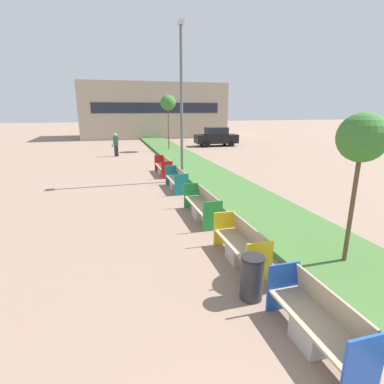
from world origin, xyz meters
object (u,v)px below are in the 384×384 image
at_px(bench_teal_frame, 177,182).
at_px(sapling_tree_near, 362,139).
at_px(litter_bin, 252,278).
at_px(street_lamp_post, 181,98).
at_px(sapling_tree_far, 168,103).
at_px(parked_car_distant, 216,137).
at_px(bench_yellow_frame, 241,247).
at_px(bench_blue_frame, 317,325).
at_px(bench_green_frame, 202,207).
at_px(bench_red_frame, 164,168).
at_px(pedestrian_walking, 116,144).

height_order(bench_teal_frame, sapling_tree_near, sapling_tree_near).
bearing_deg(litter_bin, street_lamp_post, 84.07).
xyz_separation_m(sapling_tree_far, parked_car_distant, (5.26, 2.17, -3.18)).
xyz_separation_m(bench_yellow_frame, sapling_tree_near, (2.24, -0.93, 2.64)).
bearing_deg(parked_car_distant, sapling_tree_near, -100.28).
distance_m(bench_teal_frame, sapling_tree_far, 13.88).
distance_m(bench_blue_frame, bench_green_frame, 6.00).
distance_m(bench_red_frame, sapling_tree_near, 11.94).
relative_size(bench_green_frame, litter_bin, 2.69).
bearing_deg(pedestrian_walking, sapling_tree_near, -76.34).
xyz_separation_m(bench_teal_frame, bench_red_frame, (0.00, 3.43, 0.01)).
bearing_deg(parked_car_distant, sapling_tree_far, -155.13).
distance_m(bench_yellow_frame, bench_teal_frame, 7.07).
relative_size(pedestrian_walking, parked_car_distant, 0.42).
height_order(bench_yellow_frame, bench_red_frame, same).
distance_m(sapling_tree_near, parked_car_distant, 24.03).
relative_size(bench_teal_frame, sapling_tree_far, 0.44).
distance_m(bench_green_frame, parked_car_distant, 20.68).
bearing_deg(street_lamp_post, sapling_tree_near, -80.31).
bearing_deg(parked_car_distant, bench_yellow_frame, -106.07).
relative_size(street_lamp_post, sapling_tree_far, 1.57).
bearing_deg(parked_car_distant, bench_blue_frame, -104.12).
bearing_deg(street_lamp_post, litter_bin, -95.93).
relative_size(sapling_tree_near, sapling_tree_far, 0.74).
bearing_deg(bench_teal_frame, bench_red_frame, 89.95).
distance_m(street_lamp_post, parked_car_distant, 15.79).
xyz_separation_m(street_lamp_post, parked_car_distant, (6.88, 13.85, -3.22)).
bearing_deg(bench_green_frame, bench_blue_frame, -90.06).
bearing_deg(sapling_tree_near, bench_red_frame, 101.05).
height_order(bench_yellow_frame, litter_bin, bench_yellow_frame).
relative_size(street_lamp_post, sapling_tree_near, 2.11).
distance_m(litter_bin, street_lamp_post, 10.74).
height_order(bench_blue_frame, parked_car_distant, parked_car_distant).
bearing_deg(parked_car_distant, pedestrian_walking, -154.25).
bearing_deg(bench_yellow_frame, bench_red_frame, 89.98).
bearing_deg(bench_yellow_frame, street_lamp_post, 85.92).
height_order(bench_yellow_frame, pedestrian_walking, pedestrian_walking).
xyz_separation_m(bench_red_frame, sapling_tree_near, (2.23, -11.43, 2.62)).
bearing_deg(litter_bin, sapling_tree_near, 11.07).
height_order(street_lamp_post, sapling_tree_far, street_lamp_post).
distance_m(bench_blue_frame, sapling_tree_near, 3.95).
bearing_deg(bench_blue_frame, sapling_tree_far, 84.46).
height_order(litter_bin, pedestrian_walking, pedestrian_walking).
bearing_deg(parked_car_distant, bench_teal_frame, -113.60).
height_order(bench_blue_frame, litter_bin, bench_blue_frame).
xyz_separation_m(bench_green_frame, bench_teal_frame, (-0.00, 3.91, -0.01)).
bearing_deg(parked_car_distant, street_lamp_post, -114.02).
relative_size(litter_bin, pedestrian_walking, 0.49).
height_order(litter_bin, sapling_tree_far, sapling_tree_far).
relative_size(bench_teal_frame, litter_bin, 2.37).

